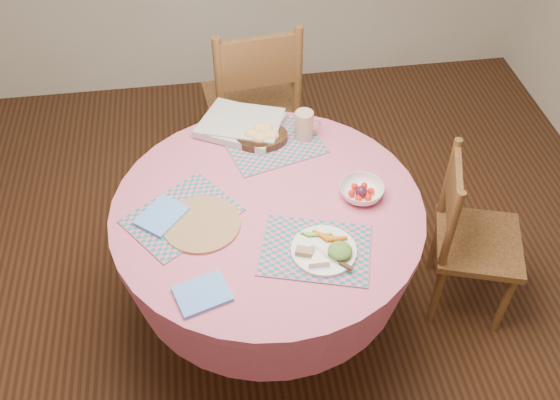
{
  "coord_description": "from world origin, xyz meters",
  "views": [
    {
      "loc": [
        -0.2,
        -1.7,
        2.51
      ],
      "look_at": [
        0.05,
        0.0,
        0.78
      ],
      "focal_mm": 40.0,
      "sensor_mm": 36.0,
      "label": 1
    }
  ],
  "objects_px": {
    "chair_right": "(469,235)",
    "chair_back": "(254,102)",
    "latte_mug": "(305,125)",
    "wicker_trivet": "(202,224)",
    "dinner_plate": "(326,250)",
    "bread_bowl": "(262,135)",
    "dining_table": "(268,239)",
    "fruit_bowl": "(361,191)"
  },
  "relations": [
    {
      "from": "chair_right",
      "to": "chair_back",
      "type": "distance_m",
      "value": 1.31
    },
    {
      "from": "chair_back",
      "to": "latte_mug",
      "type": "distance_m",
      "value": 0.67
    },
    {
      "from": "wicker_trivet",
      "to": "chair_back",
      "type": "bearing_deg",
      "value": 73.28
    },
    {
      "from": "wicker_trivet",
      "to": "dinner_plate",
      "type": "height_order",
      "value": "dinner_plate"
    },
    {
      "from": "chair_back",
      "to": "wicker_trivet",
      "type": "height_order",
      "value": "chair_back"
    },
    {
      "from": "bread_bowl",
      "to": "latte_mug",
      "type": "relative_size",
      "value": 1.75
    },
    {
      "from": "chair_back",
      "to": "latte_mug",
      "type": "bearing_deg",
      "value": 99.2
    },
    {
      "from": "latte_mug",
      "to": "chair_right",
      "type": "bearing_deg",
      "value": -30.46
    },
    {
      "from": "dining_table",
      "to": "fruit_bowl",
      "type": "relative_size",
      "value": 5.55
    },
    {
      "from": "dining_table",
      "to": "wicker_trivet",
      "type": "xyz_separation_m",
      "value": [
        -0.26,
        -0.06,
        0.2
      ]
    },
    {
      "from": "chair_right",
      "to": "fruit_bowl",
      "type": "relative_size",
      "value": 3.76
    },
    {
      "from": "dining_table",
      "to": "chair_back",
      "type": "height_order",
      "value": "chair_back"
    },
    {
      "from": "dinner_plate",
      "to": "fruit_bowl",
      "type": "relative_size",
      "value": 1.08
    },
    {
      "from": "chair_back",
      "to": "latte_mug",
      "type": "height_order",
      "value": "chair_back"
    },
    {
      "from": "chair_back",
      "to": "fruit_bowl",
      "type": "bearing_deg",
      "value": 102.07
    },
    {
      "from": "chair_back",
      "to": "fruit_bowl",
      "type": "distance_m",
      "value": 1.06
    },
    {
      "from": "chair_right",
      "to": "fruit_bowl",
      "type": "distance_m",
      "value": 0.62
    },
    {
      "from": "chair_right",
      "to": "chair_back",
      "type": "bearing_deg",
      "value": 58.09
    },
    {
      "from": "wicker_trivet",
      "to": "latte_mug",
      "type": "relative_size",
      "value": 2.28
    },
    {
      "from": "dining_table",
      "to": "fruit_bowl",
      "type": "xyz_separation_m",
      "value": [
        0.38,
        0.0,
        0.22
      ]
    },
    {
      "from": "wicker_trivet",
      "to": "dinner_plate",
      "type": "relative_size",
      "value": 1.24
    },
    {
      "from": "dining_table",
      "to": "latte_mug",
      "type": "xyz_separation_m",
      "value": [
        0.22,
        0.4,
        0.27
      ]
    },
    {
      "from": "dining_table",
      "to": "wicker_trivet",
      "type": "height_order",
      "value": "wicker_trivet"
    },
    {
      "from": "fruit_bowl",
      "to": "chair_right",
      "type": "bearing_deg",
      "value": -0.82
    },
    {
      "from": "dinner_plate",
      "to": "bread_bowl",
      "type": "distance_m",
      "value": 0.69
    },
    {
      "from": "latte_mug",
      "to": "dining_table",
      "type": "bearing_deg",
      "value": -118.33
    },
    {
      "from": "bread_bowl",
      "to": "latte_mug",
      "type": "height_order",
      "value": "latte_mug"
    },
    {
      "from": "chair_right",
      "to": "bread_bowl",
      "type": "relative_size",
      "value": 3.66
    },
    {
      "from": "dinner_plate",
      "to": "wicker_trivet",
      "type": "bearing_deg",
      "value": 154.76
    },
    {
      "from": "chair_back",
      "to": "bread_bowl",
      "type": "distance_m",
      "value": 0.64
    },
    {
      "from": "dinner_plate",
      "to": "bread_bowl",
      "type": "relative_size",
      "value": 1.05
    },
    {
      "from": "chair_right",
      "to": "latte_mug",
      "type": "bearing_deg",
      "value": 77.11
    },
    {
      "from": "chair_right",
      "to": "wicker_trivet",
      "type": "height_order",
      "value": "chair_right"
    },
    {
      "from": "latte_mug",
      "to": "fruit_bowl",
      "type": "relative_size",
      "value": 0.59
    },
    {
      "from": "chair_back",
      "to": "wicker_trivet",
      "type": "bearing_deg",
      "value": 67.05
    },
    {
      "from": "chair_right",
      "to": "wicker_trivet",
      "type": "distance_m",
      "value": 1.2
    },
    {
      "from": "wicker_trivet",
      "to": "dinner_plate",
      "type": "xyz_separation_m",
      "value": [
        0.44,
        -0.21,
        0.02
      ]
    },
    {
      "from": "dining_table",
      "to": "bread_bowl",
      "type": "bearing_deg",
      "value": 86.2
    },
    {
      "from": "chair_right",
      "to": "chair_back",
      "type": "height_order",
      "value": "chair_back"
    },
    {
      "from": "latte_mug",
      "to": "bread_bowl",
      "type": "bearing_deg",
      "value": 179.93
    },
    {
      "from": "latte_mug",
      "to": "chair_back",
      "type": "bearing_deg",
      "value": 105.43
    },
    {
      "from": "wicker_trivet",
      "to": "fruit_bowl",
      "type": "xyz_separation_m",
      "value": [
        0.64,
        0.07,
        0.02
      ]
    }
  ]
}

